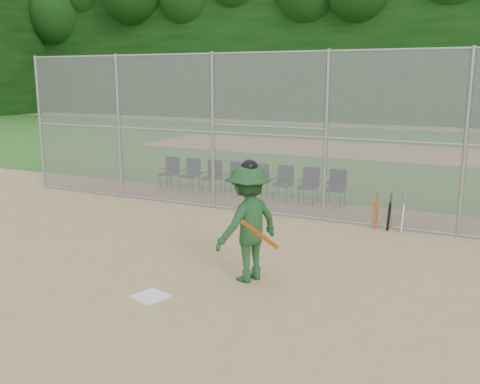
% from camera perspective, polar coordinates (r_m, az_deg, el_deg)
% --- Properties ---
extents(ground, '(100.00, 100.00, 0.00)m').
position_cam_1_polar(ground, '(9.04, -7.08, -9.85)').
color(ground, tan).
rests_on(ground, ground).
extents(grass_strip, '(100.00, 100.00, 0.00)m').
position_cam_1_polar(grass_strip, '(25.64, 15.44, 4.15)').
color(grass_strip, '#2A6D20').
rests_on(grass_strip, ground).
extents(dirt_patch_far, '(24.00, 24.00, 0.00)m').
position_cam_1_polar(dirt_patch_far, '(25.64, 15.44, 4.16)').
color(dirt_patch_far, tan).
rests_on(dirt_patch_far, ground).
extents(backstop_fence, '(16.09, 0.09, 4.00)m').
position_cam_1_polar(backstop_fence, '(12.92, 4.91, 6.31)').
color(backstop_fence, gray).
rests_on(backstop_fence, ground).
extents(treeline, '(81.00, 60.00, 11.00)m').
position_cam_1_polar(treeline, '(27.47, 16.93, 16.07)').
color(treeline, black).
rests_on(treeline, ground).
extents(home_plate, '(0.58, 0.58, 0.02)m').
position_cam_1_polar(home_plate, '(8.65, -9.54, -10.91)').
color(home_plate, white).
rests_on(home_plate, ground).
extents(batter_at_plate, '(1.19, 1.47, 2.07)m').
position_cam_1_polar(batter_at_plate, '(8.92, 0.85, -3.27)').
color(batter_at_plate, '#1F4E23').
rests_on(batter_at_plate, ground).
extents(spare_bats, '(0.66, 0.36, 0.83)m').
position_cam_1_polar(spare_bats, '(12.48, 15.65, -2.04)').
color(spare_bats, '#D84C14').
rests_on(spare_bats, ground).
extents(chair_0, '(0.54, 0.52, 0.96)m').
position_cam_1_polar(chair_0, '(16.63, -7.60, 2.02)').
color(chair_0, '#0E1136').
rests_on(chair_0, ground).
extents(chair_1, '(0.54, 0.52, 0.96)m').
position_cam_1_polar(chair_1, '(16.23, -5.38, 1.82)').
color(chair_1, '#0E1136').
rests_on(chair_1, ground).
extents(chair_2, '(0.54, 0.52, 0.96)m').
position_cam_1_polar(chair_2, '(15.86, -3.06, 1.61)').
color(chair_2, '#0E1136').
rests_on(chair_2, ground).
extents(chair_3, '(0.54, 0.52, 0.96)m').
position_cam_1_polar(chair_3, '(15.51, -0.62, 1.39)').
color(chair_3, '#0E1136').
rests_on(chair_3, ground).
extents(chair_4, '(0.54, 0.52, 0.96)m').
position_cam_1_polar(chair_4, '(15.19, 1.92, 1.16)').
color(chair_4, '#0E1136').
rests_on(chair_4, ground).
extents(chair_5, '(0.54, 0.52, 0.96)m').
position_cam_1_polar(chair_5, '(14.91, 4.56, 0.91)').
color(chair_5, '#0E1136').
rests_on(chair_5, ground).
extents(chair_6, '(0.54, 0.52, 0.96)m').
position_cam_1_polar(chair_6, '(14.65, 7.31, 0.65)').
color(chair_6, '#0E1136').
rests_on(chair_6, ground).
extents(chair_7, '(0.54, 0.52, 0.96)m').
position_cam_1_polar(chair_7, '(14.44, 10.14, 0.39)').
color(chair_7, '#0E1136').
rests_on(chair_7, ground).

